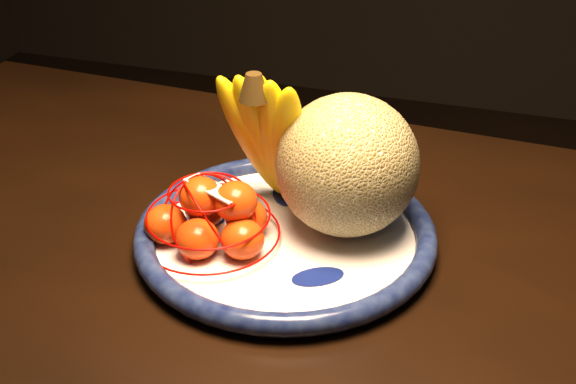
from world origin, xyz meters
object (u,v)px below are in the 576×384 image
(mandarin_bag, at_px, (212,218))
(dining_table, at_px, (245,299))
(cantaloupe, at_px, (347,165))
(banana_bunch, at_px, (269,133))
(fruit_bowl, at_px, (286,234))

(mandarin_bag, bearing_deg, dining_table, 20.57)
(dining_table, height_order, cantaloupe, cantaloupe)
(dining_table, bearing_deg, banana_bunch, 88.86)
(banana_bunch, xyz_separation_m, mandarin_bag, (-0.04, -0.10, -0.08))
(cantaloupe, relative_size, banana_bunch, 0.81)
(fruit_bowl, height_order, mandarin_bag, mandarin_bag)
(fruit_bowl, distance_m, banana_bunch, 0.13)
(fruit_bowl, xyz_separation_m, banana_bunch, (-0.04, 0.06, 0.11))
(dining_table, relative_size, cantaloupe, 8.55)
(dining_table, relative_size, mandarin_bag, 7.55)
(fruit_bowl, distance_m, mandarin_bag, 0.10)
(banana_bunch, bearing_deg, cantaloupe, -2.95)
(cantaloupe, distance_m, banana_bunch, 0.11)
(cantaloupe, height_order, banana_bunch, banana_bunch)
(cantaloupe, height_order, mandarin_bag, cantaloupe)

